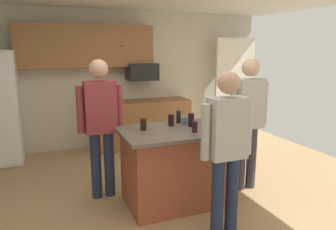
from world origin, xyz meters
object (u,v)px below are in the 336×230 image
at_px(person_guest_right, 248,115).
at_px(glass_dark_ale, 191,120).
at_px(microwave_over_range, 142,72).
at_px(glass_pilsner, 195,127).
at_px(person_guest_left, 227,143).
at_px(glass_short_whisky, 171,120).
at_px(tumbler_amber, 143,125).
at_px(mug_ceramic_white, 206,123).
at_px(kitchen_island, 177,166).
at_px(glass_stout_tall, 179,117).
at_px(person_guest_by_door, 101,119).
at_px(mug_blue_stoneware, 185,121).

relative_size(person_guest_right, glass_dark_ale, 10.57).
height_order(microwave_over_range, glass_pilsner, microwave_over_range).
height_order(person_guest_left, glass_short_whisky, person_guest_left).
bearing_deg(tumbler_amber, person_guest_right, -2.83).
xyz_separation_m(mug_ceramic_white, glass_dark_ale, (-0.16, 0.08, 0.04)).
relative_size(kitchen_island, person_guest_left, 0.82).
bearing_deg(kitchen_island, tumbler_amber, 165.67).
bearing_deg(microwave_over_range, tumbler_amber, -106.63).
xyz_separation_m(person_guest_left, person_guest_right, (0.83, 0.83, 0.06)).
bearing_deg(kitchen_island, glass_pilsner, -57.58).
height_order(glass_stout_tall, glass_pilsner, glass_stout_tall).
xyz_separation_m(microwave_over_range, glass_stout_tall, (-0.17, -2.16, -0.44)).
bearing_deg(microwave_over_range, glass_pilsner, -93.95).
height_order(person_guest_by_door, glass_dark_ale, person_guest_by_door).
height_order(mug_ceramic_white, tumbler_amber, tumbler_amber).
distance_m(tumbler_amber, glass_pilsner, 0.61).
bearing_deg(person_guest_left, tumbler_amber, 19.32).
distance_m(person_guest_right, tumbler_amber, 1.42).
xyz_separation_m(glass_short_whisky, tumbler_amber, (-0.38, -0.08, -0.01)).
relative_size(glass_short_whisky, mug_ceramic_white, 1.14).
bearing_deg(person_guest_left, glass_dark_ale, -14.88).
distance_m(glass_dark_ale, glass_pilsner, 0.28).
height_order(person_guest_right, mug_blue_stoneware, person_guest_right).
bearing_deg(glass_dark_ale, mug_ceramic_white, -28.14).
relative_size(microwave_over_range, glass_short_whisky, 3.78).
xyz_separation_m(glass_short_whisky, glass_stout_tall, (0.16, 0.13, 0.01)).
distance_m(mug_blue_stoneware, glass_pilsner, 0.40).
xyz_separation_m(kitchen_island, tumbler_amber, (-0.39, 0.10, 0.53)).
height_order(tumbler_amber, glass_pilsner, tumbler_amber).
height_order(glass_short_whisky, glass_pilsner, glass_short_whisky).
relative_size(microwave_over_range, mug_ceramic_white, 4.32).
bearing_deg(mug_ceramic_white, person_guest_right, 4.52).
xyz_separation_m(person_guest_left, glass_stout_tall, (-0.05, 1.11, 0.05)).
xyz_separation_m(person_guest_by_door, glass_short_whisky, (0.82, -0.31, -0.01)).
relative_size(person_guest_left, mug_blue_stoneware, 14.00).
xyz_separation_m(kitchen_island, person_guest_by_door, (-0.82, 0.49, 0.55)).
bearing_deg(glass_pilsner, person_guest_right, 14.85).
height_order(person_guest_by_door, glass_pilsner, person_guest_by_door).
xyz_separation_m(glass_short_whisky, glass_dark_ale, (0.22, -0.12, 0.01)).
relative_size(glass_dark_ale, glass_pilsner, 1.30).
height_order(mug_ceramic_white, glass_dark_ale, glass_dark_ale).
height_order(mug_blue_stoneware, glass_dark_ale, glass_dark_ale).
relative_size(mug_ceramic_white, tumbler_amber, 0.95).
height_order(kitchen_island, glass_pilsner, glass_pilsner).
xyz_separation_m(person_guest_by_door, mug_ceramic_white, (1.19, -0.51, -0.04)).
distance_m(mug_ceramic_white, glass_dark_ale, 0.18).
distance_m(person_guest_by_door, mug_ceramic_white, 1.30).
height_order(glass_stout_tall, glass_dark_ale, glass_dark_ale).
relative_size(glass_dark_ale, tumbler_amber, 1.22).
distance_m(person_guest_right, glass_dark_ale, 0.82).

